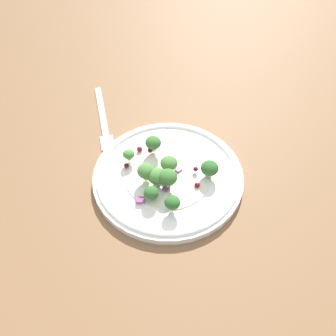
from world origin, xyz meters
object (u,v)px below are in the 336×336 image
(fork, at_px, (103,120))
(plate, at_px, (168,175))
(broccoli_floret_0, at_px, (157,176))
(broccoli_floret_1, at_px, (169,164))
(broccoli_floret_2, at_px, (153,143))

(fork, bearing_deg, plate, 35.56)
(broccoli_floret_0, height_order, broccoli_floret_1, broccoli_floret_0)
(broccoli_floret_1, relative_size, broccoli_floret_2, 1.05)
(broccoli_floret_0, xyz_separation_m, broccoli_floret_2, (-0.07, -0.00, 0.00))
(broccoli_floret_1, relative_size, fork, 0.15)
(broccoli_floret_1, bearing_deg, broccoli_floret_0, -38.22)
(broccoli_floret_0, distance_m, broccoli_floret_2, 0.07)
(broccoli_floret_0, xyz_separation_m, fork, (-0.18, -0.09, -0.03))
(broccoli_floret_1, bearing_deg, plate, -17.98)
(plate, distance_m, fork, 0.19)
(plate, height_order, fork, plate)
(broccoli_floret_0, height_order, fork, broccoli_floret_0)
(broccoli_floret_0, relative_size, broccoli_floret_2, 1.10)
(broccoli_floret_2, bearing_deg, broccoli_floret_0, 0.29)
(plate, xyz_separation_m, broccoli_floret_2, (-0.05, -0.02, 0.03))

